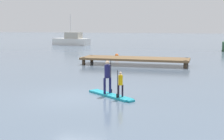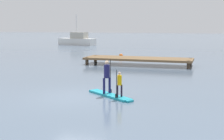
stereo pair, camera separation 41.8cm
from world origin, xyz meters
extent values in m
plane|color=slate|center=(0.00, 0.00, 0.00)|extent=(240.00, 240.00, 0.00)
cube|color=#1E9EB2|center=(1.55, 0.70, 0.05)|extent=(2.63, 2.10, 0.10)
cube|color=#1E9EB2|center=(2.75, -0.17, 0.05)|extent=(0.41, 0.44, 0.09)
cylinder|color=#19194C|center=(1.47, 0.96, 0.49)|extent=(0.12, 0.12, 0.78)
cylinder|color=#19194C|center=(1.27, 0.69, 0.49)|extent=(0.12, 0.12, 0.78)
cylinder|color=#19194C|center=(1.37, 0.83, 1.20)|extent=(0.40, 0.40, 0.64)
sphere|color=beige|center=(1.37, 0.83, 1.63)|extent=(0.19, 0.19, 0.19)
cylinder|color=black|center=(1.50, 1.00, 0.93)|extent=(0.03, 0.03, 1.66)
cube|color=black|center=(1.50, 1.00, 0.19)|extent=(0.11, 0.13, 0.18)
cylinder|color=black|center=(2.26, 0.34, 0.38)|extent=(0.09, 0.09, 0.56)
cylinder|color=black|center=(2.11, 0.14, 0.38)|extent=(0.09, 0.09, 0.56)
cylinder|color=#F2B20C|center=(2.18, 0.24, 0.90)|extent=(0.29, 0.29, 0.47)
sphere|color=beige|center=(2.18, 0.24, 1.22)|extent=(0.14, 0.14, 0.14)
cylinder|color=black|center=(2.08, 0.10, 0.75)|extent=(0.03, 0.03, 1.29)
cube|color=black|center=(2.08, 0.10, 0.19)|extent=(0.11, 0.13, 0.18)
cube|color=silver|center=(-15.90, 36.81, 0.57)|extent=(6.83, 3.29, 1.14)
cube|color=#B2AD9E|center=(-15.42, 36.71, 1.67)|extent=(3.00, 2.01, 1.07)
cylinder|color=silver|center=(-15.97, 36.82, 3.71)|extent=(0.12, 0.12, 3.01)
cube|color=brown|center=(0.20, 13.00, 0.54)|extent=(9.23, 2.72, 0.18)
cylinder|color=#473828|center=(-4.12, 11.94, 0.32)|extent=(0.28, 0.28, 0.63)
cylinder|color=#473828|center=(-4.12, 14.06, 0.32)|extent=(0.28, 0.28, 0.63)
cylinder|color=#473828|center=(4.52, 11.94, 0.32)|extent=(0.28, 0.28, 0.63)
cylinder|color=#473828|center=(4.52, 14.06, 0.32)|extent=(0.28, 0.28, 0.63)
sphere|color=orange|center=(-2.94, 18.66, 0.21)|extent=(0.41, 0.41, 0.41)
camera|label=1|loc=(5.80, -13.91, 3.44)|focal=51.27mm
camera|label=2|loc=(6.20, -13.79, 3.44)|focal=51.27mm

